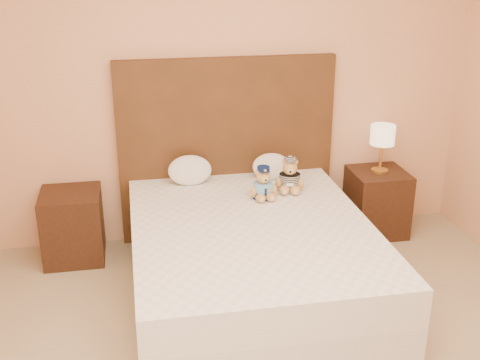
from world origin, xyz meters
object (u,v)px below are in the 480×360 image
Objects in this scene: teddy_police at (263,183)px; pillow_right at (271,165)px; bed at (252,260)px; nightstand_left at (73,226)px; lamp at (383,137)px; nightstand_right at (377,202)px; teddy_prisoner at (290,175)px; pillow_left at (190,169)px.

teddy_police reaches higher than pillow_right.
teddy_police reaches higher than bed.
nightstand_left is at bearing -178.91° from pillow_right.
bed and nightstand_left have the same top height.
nightstand_left is 1.38× the size of lamp.
nightstand_left is 1.00× the size of nightstand_right.
pillow_right is (1.58, 0.03, 0.38)m from nightstand_left.
bed is 0.61m from teddy_police.
nightstand_right is 0.98m from teddy_prisoner.
teddy_police is 0.72× the size of pillow_left.
teddy_prisoner is (-0.85, -0.27, -0.17)m from lamp.
nightstand_left is at bearing 147.38° from bed.
teddy_prisoner reaches higher than pillow_left.
nightstand_right is 2.12× the size of teddy_prisoner.
pillow_left is at bearing 180.00° from pillow_right.
teddy_police is at bearing -111.49° from pillow_right.
bed is 1.48m from nightstand_right.
pillow_right is (-0.92, 0.03, -0.19)m from lamp.
pillow_right is at bearing 115.80° from teddy_prisoner.
nightstand_left is at bearing -178.14° from pillow_left.
nightstand_left is 2.56m from lamp.
bed is 1.48m from nightstand_left.
bed is 6.53× the size of pillow_right.
teddy_police is at bearing 68.02° from bed.
teddy_police is at bearing -143.55° from teddy_prisoner.
teddy_police reaches higher than nightstand_right.
teddy_police reaches higher than pillow_left.
teddy_police is at bearing -39.05° from pillow_left.
lamp is 1.31× the size of pillow_right.
bed is 5.85× the size of pillow_left.
bed is at bearing -32.62° from nightstand_left.
lamp reaches higher than pillow_left.
lamp is 1.59m from pillow_left.
pillow_left is 0.66m from pillow_right.
teddy_prisoner is (0.40, 0.53, 0.40)m from bed.
teddy_police is 0.25m from teddy_prisoner.
nightstand_right is at bearing 14.62° from teddy_police.
nightstand_right is 2.23× the size of teddy_police.
lamp is (1.25, 0.80, 0.57)m from bed.
pillow_right reaches higher than bed.
teddy_prisoner is (-0.85, -0.27, 0.40)m from nightstand_right.
pillow_left reaches higher than bed.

